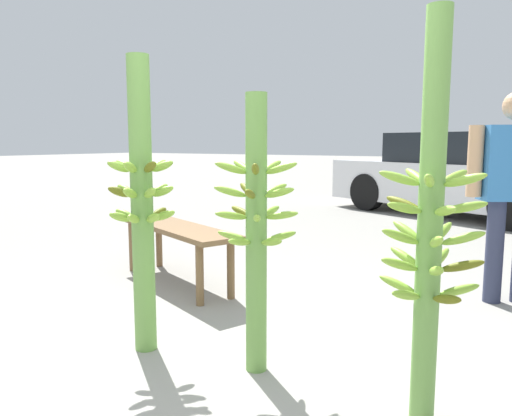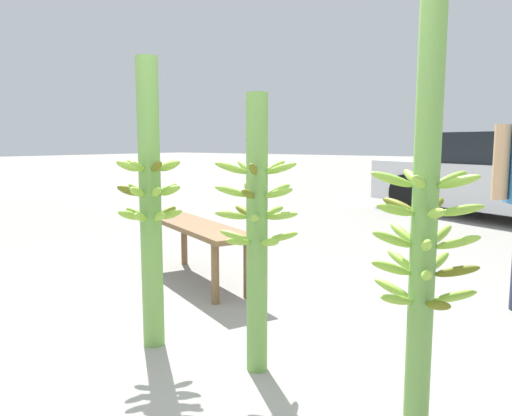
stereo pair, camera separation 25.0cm
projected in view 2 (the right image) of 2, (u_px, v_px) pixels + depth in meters
name	position (u px, v px, depth m)	size (l,w,h in m)	color
ground_plane	(202.00, 416.00, 2.20)	(80.00, 80.00, 0.00)	gray
banana_stalk_left	(150.00, 203.00, 2.87)	(0.38, 0.38, 1.67)	#6B9E47
banana_stalk_center	(257.00, 229.00, 2.56)	(0.44, 0.44, 1.45)	#6B9E47
banana_stalk_right	(424.00, 229.00, 2.00)	(0.44, 0.44, 1.74)	#6B9E47
market_bench	(197.00, 233.00, 4.28)	(1.56, 0.95, 0.50)	brown
parked_car	(508.00, 177.00, 7.82)	(4.51, 3.26, 1.35)	silver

